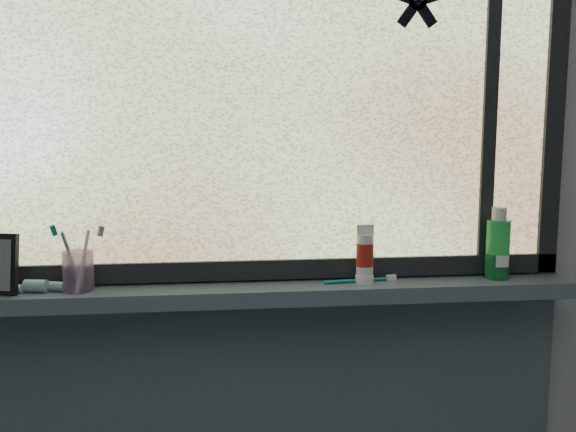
# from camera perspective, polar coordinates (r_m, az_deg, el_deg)

# --- Properties ---
(wall_back) EXTENTS (3.00, 0.01, 2.50)m
(wall_back) POSITION_cam_1_polar(r_m,az_deg,el_deg) (1.65, -2.80, 2.26)
(wall_back) COLOR #9EA3A8
(wall_back) RESTS_ON ground
(windowsill) EXTENTS (1.62, 0.14, 0.04)m
(windowsill) POSITION_cam_1_polar(r_m,az_deg,el_deg) (1.62, -2.56, -6.86)
(windowsill) COLOR #46545E
(windowsill) RESTS_ON wall_back
(window_pane) EXTENTS (1.50, 0.01, 1.00)m
(window_pane) POSITION_cam_1_polar(r_m,az_deg,el_deg) (1.62, -2.81, 12.09)
(window_pane) COLOR silver
(window_pane) RESTS_ON wall_back
(frame_bottom) EXTENTS (1.60, 0.03, 0.05)m
(frame_bottom) POSITION_cam_1_polar(r_m,az_deg,el_deg) (1.65, -2.69, -4.75)
(frame_bottom) COLOR black
(frame_bottom) RESTS_ON windowsill
(frame_right) EXTENTS (0.05, 0.03, 1.10)m
(frame_right) POSITION_cam_1_polar(r_m,az_deg,el_deg) (1.83, 22.63, 11.02)
(frame_right) COLOR black
(frame_right) RESTS_ON wall_back
(frame_mullion) EXTENTS (0.03, 0.03, 1.00)m
(frame_mullion) POSITION_cam_1_polar(r_m,az_deg,el_deg) (1.76, 17.54, 11.42)
(frame_mullion) COLOR black
(frame_mullion) RESTS_ON wall_back
(starfish_sticker) EXTENTS (0.15, 0.02, 0.15)m
(starfish_sticker) POSITION_cam_1_polar(r_m,az_deg,el_deg) (1.70, 11.45, 18.19)
(starfish_sticker) COLOR black
(starfish_sticker) RESTS_ON window_pane
(toothpaste_tube) EXTENTS (0.17, 0.08, 0.03)m
(toothpaste_tube) POSITION_cam_1_polar(r_m,az_deg,el_deg) (1.65, -20.89, -5.81)
(toothpaste_tube) COLOR silver
(toothpaste_tube) RESTS_ON windowsill
(toothbrush_cup) EXTENTS (0.09, 0.09, 0.10)m
(toothbrush_cup) POSITION_cam_1_polar(r_m,az_deg,el_deg) (1.63, -18.14, -4.67)
(toothbrush_cup) COLOR #B28EBC
(toothbrush_cup) RESTS_ON windowsill
(toothbrush_lying) EXTENTS (0.21, 0.05, 0.01)m
(toothbrush_lying) POSITION_cam_1_polar(r_m,az_deg,el_deg) (1.65, 6.08, -5.65)
(toothbrush_lying) COLOR #0D7672
(toothbrush_lying) RESTS_ON windowsill
(mouthwash_bottle) EXTENTS (0.07, 0.07, 0.15)m
(mouthwash_bottle) POSITION_cam_1_polar(r_m,az_deg,el_deg) (1.75, 18.15, -2.30)
(mouthwash_bottle) COLOR #1A8B3F
(mouthwash_bottle) RESTS_ON windowsill
(cream_tube) EXTENTS (0.06, 0.06, 0.11)m
(cream_tube) POSITION_cam_1_polar(r_m,az_deg,el_deg) (1.63, 6.85, -3.20)
(cream_tube) COLOR silver
(cream_tube) RESTS_ON windowsill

